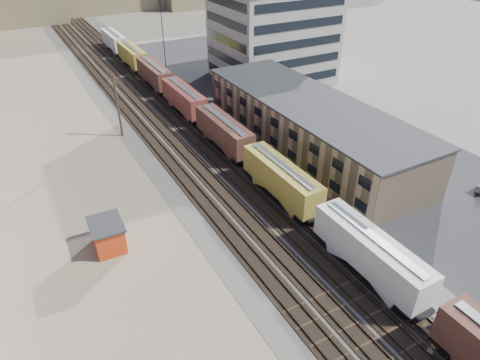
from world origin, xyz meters
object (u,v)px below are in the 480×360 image
freight_train (202,113)px  parked_car_white (416,183)px  maintenance_shed (108,235)px  parked_car_blue (272,81)px  utility_pole_north (118,105)px

freight_train → parked_car_white: freight_train is taller
maintenance_shed → parked_car_blue: size_ratio=0.75×
freight_train → utility_pole_north: 13.13m
freight_train → utility_pole_north: bearing=162.6°
utility_pole_north → parked_car_blue: utility_pole_north is taller
utility_pole_north → maintenance_shed: 27.30m
freight_train → maintenance_shed: (-20.96, -21.78, -1.18)m
maintenance_shed → parked_car_blue: 54.33m
freight_train → maintenance_shed: size_ratio=27.18×
utility_pole_north → parked_car_blue: (33.58, 8.54, -4.48)m
utility_pole_north → parked_car_white: utility_pole_north is taller
parked_car_blue → parked_car_white: bearing=-115.5°
freight_train → utility_pole_north: size_ratio=11.97×
utility_pole_north → freight_train: bearing=-17.4°
maintenance_shed → freight_train: bearing=46.1°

